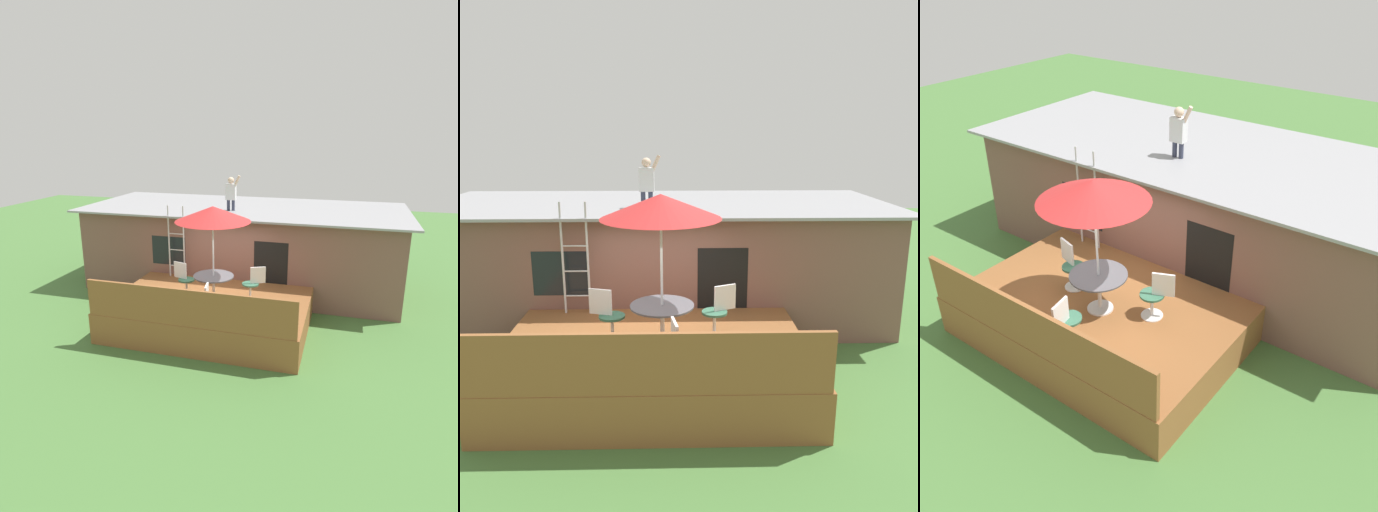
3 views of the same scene
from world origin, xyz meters
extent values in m
plane|color=#477538|center=(0.00, 0.00, 0.00)|extent=(40.00, 40.00, 0.00)
cube|color=brown|center=(0.00, 3.60, 1.31)|extent=(10.00, 4.00, 2.62)
cube|color=#99999E|center=(0.00, 3.60, 2.65)|extent=(10.50, 4.50, 0.06)
cube|color=black|center=(-1.90, 1.61, 1.55)|extent=(1.10, 0.03, 0.90)
cube|color=black|center=(1.31, 1.61, 1.05)|extent=(1.00, 0.03, 2.00)
cube|color=brown|center=(0.00, 0.00, 0.40)|extent=(5.14, 3.60, 0.80)
cube|color=brown|center=(0.00, -1.75, 1.25)|extent=(5.04, 0.08, 0.90)
cylinder|color=silver|center=(0.15, -0.24, 0.82)|extent=(0.48, 0.48, 0.03)
cylinder|color=silver|center=(0.15, -0.24, 1.17)|extent=(0.07, 0.07, 0.71)
cylinder|color=#4C4C51|center=(0.15, -0.24, 1.53)|extent=(1.04, 1.04, 0.03)
cylinder|color=silver|center=(0.15, -0.24, 2.00)|extent=(0.04, 0.04, 2.40)
cone|color=red|center=(0.15, -0.24, 3.15)|extent=(1.90, 1.90, 0.38)
cylinder|color=silver|center=(-1.79, 1.41, 1.90)|extent=(0.04, 0.04, 2.20)
cylinder|color=silver|center=(-1.31, 1.41, 1.90)|extent=(0.04, 0.04, 2.20)
cylinder|color=silver|center=(-1.55, 1.41, 1.15)|extent=(0.48, 0.03, 0.03)
cylinder|color=silver|center=(-1.55, 1.41, 1.65)|extent=(0.48, 0.03, 0.03)
cylinder|color=silver|center=(-1.55, 1.41, 2.15)|extent=(0.48, 0.03, 0.03)
cylinder|color=silver|center=(-1.55, 1.41, 2.65)|extent=(0.48, 0.03, 0.03)
cylinder|color=#33384C|center=(-0.32, 2.81, 2.85)|extent=(0.10, 0.10, 0.34)
cylinder|color=#33384C|center=(-0.16, 2.81, 2.85)|extent=(0.10, 0.10, 0.34)
cube|color=silver|center=(-0.24, 2.81, 3.27)|extent=(0.32, 0.20, 0.50)
sphere|color=beige|center=(-0.24, 2.81, 3.63)|extent=(0.20, 0.20, 0.20)
cylinder|color=beige|center=(-0.06, 2.81, 3.57)|extent=(0.26, 0.08, 0.44)
cylinder|color=silver|center=(-0.70, 0.00, 0.81)|extent=(0.40, 0.40, 0.02)
cylinder|color=silver|center=(-0.70, 0.00, 1.03)|extent=(0.06, 0.06, 0.44)
cylinder|color=#33664C|center=(-0.70, 0.00, 1.26)|extent=(0.44, 0.44, 0.04)
cube|color=silver|center=(-0.89, 0.06, 1.50)|extent=(0.40, 0.15, 0.44)
cylinder|color=silver|center=(1.04, 0.15, 0.81)|extent=(0.40, 0.40, 0.02)
cylinder|color=silver|center=(1.04, 0.15, 1.03)|extent=(0.06, 0.06, 0.44)
cylinder|color=#33664C|center=(1.04, 0.15, 1.26)|extent=(0.44, 0.44, 0.04)
cube|color=silver|center=(1.22, 0.23, 1.50)|extent=(0.38, 0.20, 0.44)
cylinder|color=silver|center=(0.33, -1.21, 0.81)|extent=(0.40, 0.40, 0.02)
cylinder|color=silver|center=(0.33, -1.21, 1.03)|extent=(0.06, 0.06, 0.44)
cylinder|color=#33664C|center=(0.33, -1.21, 1.26)|extent=(0.44, 0.44, 0.04)
cube|color=silver|center=(0.36, -1.40, 1.50)|extent=(0.11, 0.40, 0.44)
camera|label=1|loc=(3.33, -9.94, 5.09)|focal=29.50mm
camera|label=2|loc=(0.40, -7.76, 4.26)|focal=34.52mm
camera|label=3|loc=(5.47, -5.99, 6.68)|focal=37.27mm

